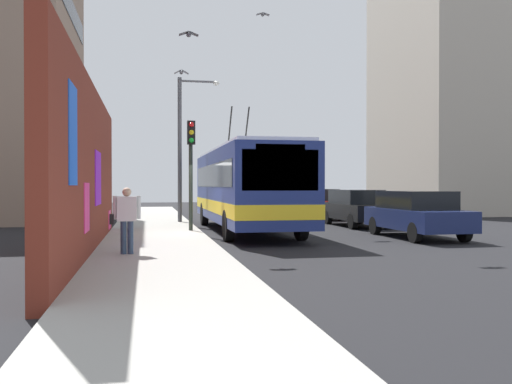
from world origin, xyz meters
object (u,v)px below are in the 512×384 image
Objects in this scene: parked_car_navy at (416,213)px; parked_car_red at (317,203)px; street_lamp at (185,139)px; pedestrian_near_wall at (126,216)px; traffic_light at (191,156)px; parked_car_black at (356,207)px; city_bus at (245,185)px.

parked_car_navy is 0.96× the size of parked_car_red.
parked_car_navy is 10.97m from street_lamp.
traffic_light is (6.51, -2.04, 1.76)m from pedestrian_near_wall.
parked_car_navy is 10.15m from pedestrian_near_wall.
parked_car_black is 0.98× the size of parked_car_red.
street_lamp is (7.67, 7.23, 3.03)m from parked_car_navy.
street_lamp reaches higher than parked_car_navy.
pedestrian_near_wall is at bearing 169.43° from street_lamp.
traffic_light is (-1.03, 2.15, 1.05)m from city_bus.
city_bus is 2.61m from traffic_light.
parked_car_navy is (-3.68, -5.20, -0.93)m from city_bus.
pedestrian_near_wall is at bearing 147.93° from parked_car_red.
parked_car_black is at bearing -0.00° from parked_car_navy.
parked_car_red is 17.68m from pedestrian_near_wall.
pedestrian_near_wall is at bearing 134.75° from parked_car_black.
pedestrian_near_wall is (-7.54, 4.19, -0.71)m from city_bus.
city_bus is 7.33× the size of pedestrian_near_wall.
parked_car_navy is at bearing -125.30° from city_bus.
traffic_light reaches higher than parked_car_black.
street_lamp is at bearing 72.87° from parked_car_black.
city_bus reaches higher than parked_car_red.
street_lamp is (11.53, -2.15, 2.81)m from pedestrian_near_wall.
pedestrian_near_wall is at bearing 150.97° from city_bus.
street_lamp is at bearing 43.31° from parked_car_navy.
traffic_light is 0.61× the size of street_lamp.
parked_car_navy is 1.17× the size of traffic_light.
city_bus is 2.92× the size of traffic_light.
parked_car_black is (1.76, -5.20, -0.93)m from city_bus.
city_bus is 2.41× the size of parked_car_red.
city_bus is at bearing -153.00° from street_lamp.
parked_car_black is at bearing -180.00° from parked_car_red.
traffic_light is at bearing 139.05° from parked_car_red.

